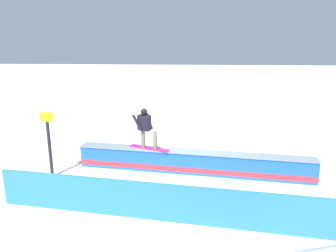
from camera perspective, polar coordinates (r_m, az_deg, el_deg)
The scene contains 5 objects.
ground_plane at distance 10.46m, azimuth 4.40°, elevation -8.55°, with size 120.00×120.00×0.00m, color white.
grind_box at distance 10.33m, azimuth 4.44°, elevation -6.80°, with size 7.71×1.44×0.76m.
snowboarder at distance 10.30m, azimuth -4.14°, elevation -0.19°, with size 1.45×0.81×1.35m.
safety_fence at distance 7.49m, azimuth 4.30°, elevation -14.33°, with size 9.93×0.06×0.97m, color #2F7EDD.
trail_marker at distance 10.46m, azimuth -20.97°, elevation -2.93°, with size 0.40×0.10×2.11m.
Camera 1 is at (0.01, 9.62, 4.09)m, focal length 33.20 mm.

